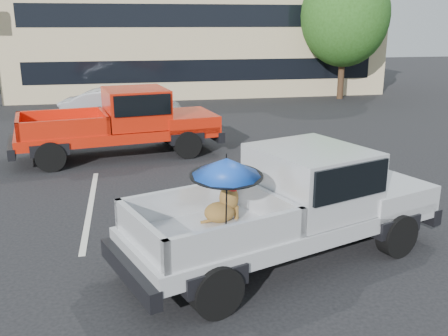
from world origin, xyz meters
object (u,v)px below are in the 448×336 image
(silver_pickup, at_px, (299,197))
(red_pickup, at_px, (131,119))
(tree_right, at_px, (345,16))
(tree_back, at_px, (249,14))
(silver_sedan, at_px, (122,108))

(silver_pickup, xyz_separation_m, red_pickup, (-2.69, 7.47, 0.05))
(tree_right, bearing_deg, red_pickup, -138.73)
(tree_back, bearing_deg, silver_pickup, -101.93)
(silver_sedan, bearing_deg, red_pickup, -165.38)
(silver_pickup, xyz_separation_m, silver_sedan, (-2.96, 11.77, -0.31))
(silver_pickup, relative_size, red_pickup, 0.95)
(silver_pickup, bearing_deg, tree_back, 58.20)
(tree_right, bearing_deg, silver_pickup, -115.88)
(tree_back, relative_size, silver_sedan, 1.58)
(tree_back, bearing_deg, tree_right, -69.44)
(tree_right, height_order, tree_back, tree_back)
(tree_back, distance_m, silver_sedan, 16.14)
(silver_pickup, height_order, silver_sedan, silver_pickup)
(red_pickup, relative_size, silver_sedan, 1.41)
(red_pickup, bearing_deg, silver_pickup, -79.74)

